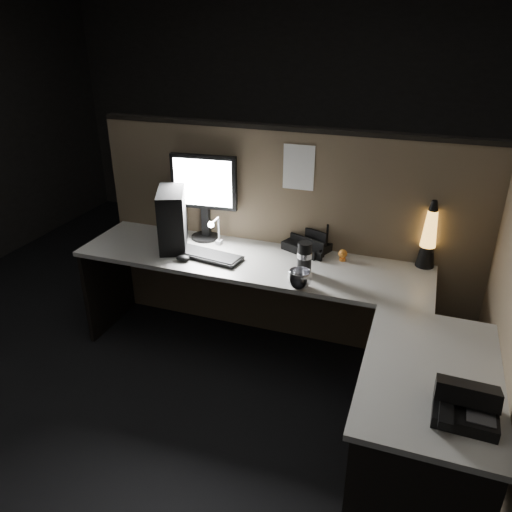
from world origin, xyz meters
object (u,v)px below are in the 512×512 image
(monitor, at_px, (204,189))
(keyboard, at_px, (206,255))
(pc_tower, at_px, (173,219))
(lava_lamp, at_px, (428,240))
(desk_phone, at_px, (465,404))

(monitor, bearing_deg, keyboard, -70.93)
(pc_tower, bearing_deg, monitor, 30.43)
(pc_tower, distance_m, monitor, 0.30)
(pc_tower, bearing_deg, lava_lamp, -15.62)
(monitor, relative_size, keyboard, 1.22)
(keyboard, height_order, lava_lamp, lava_lamp)
(pc_tower, height_order, lava_lamp, lava_lamp)
(pc_tower, relative_size, lava_lamp, 0.91)
(keyboard, height_order, desk_phone, desk_phone)
(keyboard, xyz_separation_m, desk_phone, (1.55, -0.97, 0.04))
(pc_tower, height_order, keyboard, pc_tower)
(lava_lamp, bearing_deg, pc_tower, -171.30)
(keyboard, bearing_deg, lava_lamp, 22.23)
(monitor, height_order, desk_phone, monitor)
(pc_tower, bearing_deg, desk_phone, -54.48)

